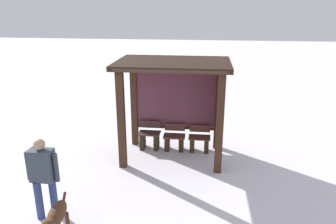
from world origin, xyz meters
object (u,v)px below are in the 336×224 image
(bench_center_inside, at_px, (174,140))
(dog, at_px, (56,216))
(bench_left_inside, at_px, (150,138))
(bus_shelter, at_px, (177,86))
(bench_right_inside, at_px, (199,141))
(person_walking, at_px, (43,172))

(bench_center_inside, relative_size, dog, 0.71)
(bench_left_inside, bearing_deg, bench_center_inside, 0.09)
(bus_shelter, bearing_deg, dog, -115.43)
(bench_left_inside, height_order, dog, bench_left_inside)
(bench_right_inside, distance_m, person_walking, 4.32)
(bench_center_inside, height_order, dog, bench_center_inside)
(person_walking, bearing_deg, dog, -51.22)
(bench_right_inside, bearing_deg, dog, -120.98)
(bus_shelter, distance_m, person_walking, 3.83)
(bench_right_inside, bearing_deg, person_walking, -130.58)
(bench_center_inside, xyz_separation_m, person_walking, (-2.09, -3.25, 0.64))
(bus_shelter, xyz_separation_m, dog, (-1.71, -3.59, -1.42))
(person_walking, bearing_deg, bench_right_inside, 49.42)
(bus_shelter, relative_size, dog, 2.77)
(bus_shelter, bearing_deg, bench_right_inside, 22.54)
(bench_left_inside, distance_m, person_walking, 3.59)
(bench_center_inside, height_order, person_walking, person_walking)
(bench_center_inside, distance_m, bench_right_inside, 0.69)
(dog, bearing_deg, bench_left_inside, 76.42)
(bus_shelter, height_order, person_walking, bus_shelter)
(person_walking, bearing_deg, bench_center_inside, 57.21)
(bus_shelter, height_order, dog, bus_shelter)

